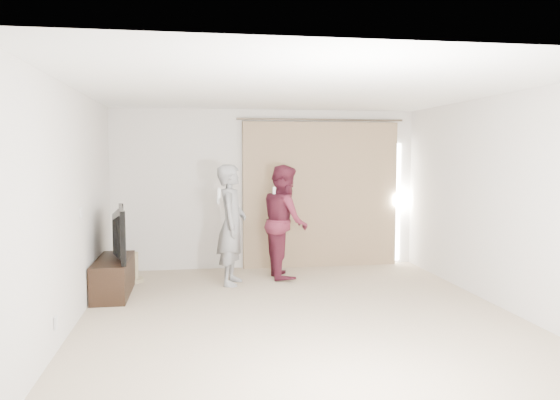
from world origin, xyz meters
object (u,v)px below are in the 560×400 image
(tv_console, at_px, (114,277))
(person_woman, at_px, (285,221))
(person_man, at_px, (232,225))
(tv, at_px, (112,233))

(tv_console, bearing_deg, person_woman, 15.63)
(tv_console, distance_m, person_man, 1.76)
(tv_console, height_order, tv, tv)
(tv, distance_m, person_woman, 2.53)
(tv, relative_size, person_man, 0.69)
(tv_console, relative_size, tv, 1.05)
(tv, xyz_separation_m, person_woman, (2.44, 0.68, 0.03))
(person_man, bearing_deg, tv, -168.01)
(person_man, distance_m, person_woman, 0.90)
(tv, bearing_deg, tv_console, -0.00)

